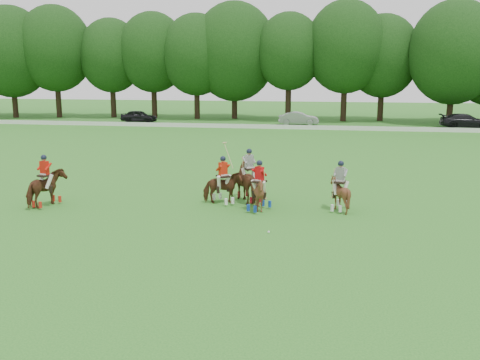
% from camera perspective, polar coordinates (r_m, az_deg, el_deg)
% --- Properties ---
extents(ground, '(180.00, 180.00, 0.00)m').
position_cam_1_polar(ground, '(19.54, -7.30, -6.28)').
color(ground, '#24681D').
rests_on(ground, ground).
extents(tree_line, '(117.98, 14.32, 14.75)m').
position_cam_1_polar(tree_line, '(66.04, 5.53, 13.47)').
color(tree_line, black).
rests_on(tree_line, ground).
extents(boundary_rail, '(120.00, 0.10, 0.44)m').
position_cam_1_polar(boundary_rail, '(56.31, 4.27, 5.68)').
color(boundary_rail, white).
rests_on(boundary_rail, ground).
extents(car_left, '(4.23, 1.76, 1.43)m').
position_cam_1_polar(car_left, '(64.62, -10.73, 6.70)').
color(car_left, black).
rests_on(car_left, ground).
extents(car_mid, '(4.52, 1.79, 1.46)m').
position_cam_1_polar(car_mid, '(60.59, 6.27, 6.54)').
color(car_mid, gray).
rests_on(car_mid, ground).
extents(car_right, '(5.30, 2.39, 1.51)m').
position_cam_1_polar(car_right, '(61.98, 22.90, 5.84)').
color(car_right, black).
rests_on(car_right, ground).
extents(polo_red_a, '(1.33, 2.08, 2.33)m').
position_cam_1_polar(polo_red_a, '(25.32, -19.99, -0.79)').
color(polo_red_a, '#542516').
rests_on(polo_red_a, ground).
extents(polo_red_b, '(1.91, 1.91, 2.73)m').
position_cam_1_polar(polo_red_b, '(24.33, -1.81, -0.75)').
color(polo_red_b, '#542516').
rests_on(polo_red_b, ground).
extents(polo_red_c, '(1.70, 1.77, 2.22)m').
position_cam_1_polar(polo_red_c, '(23.03, 2.07, -1.41)').
color(polo_red_c, '#542516').
rests_on(polo_red_c, ground).
extents(polo_stripe_a, '(1.99, 2.28, 2.47)m').
position_cam_1_polar(polo_stripe_a, '(24.70, 0.97, -0.23)').
color(polo_stripe_a, '#542516').
rests_on(polo_stripe_a, ground).
extents(polo_stripe_b, '(1.47, 1.58, 2.19)m').
position_cam_1_polar(polo_stripe_b, '(23.49, 10.60, -1.38)').
color(polo_stripe_b, '#542516').
rests_on(polo_stripe_b, ground).
extents(polo_ball, '(0.09, 0.09, 0.09)m').
position_cam_1_polar(polo_ball, '(20.10, 3.08, -5.56)').
color(polo_ball, white).
rests_on(polo_ball, ground).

